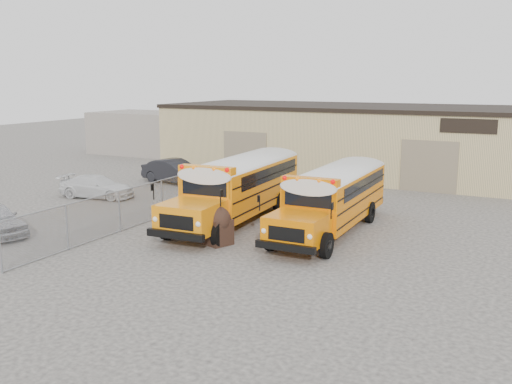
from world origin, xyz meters
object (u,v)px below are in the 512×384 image
at_px(school_bus_right, 369,174).
at_px(car_dark, 175,171).
at_px(tarp_bundle, 217,225).
at_px(school_bus_left, 287,165).
at_px(car_white, 97,187).

bearing_deg(school_bus_right, car_dark, 177.80).
bearing_deg(tarp_bundle, school_bus_left, 98.62).
xyz_separation_m(school_bus_left, school_bus_right, (4.77, -0.17, -0.12)).
height_order(school_bus_right, car_white, school_bus_right).
height_order(school_bus_right, car_dark, school_bus_right).
xyz_separation_m(tarp_bundle, car_dark, (-9.38, 10.39, -0.04)).
xyz_separation_m(school_bus_left, car_white, (-9.08, -5.32, -1.11)).
height_order(tarp_bundle, car_white, tarp_bundle).
distance_m(school_bus_right, tarp_bundle, 10.45).
xyz_separation_m(school_bus_right, car_dark, (-12.62, 0.49, -0.86)).
distance_m(car_white, car_dark, 5.77).
relative_size(school_bus_right, tarp_bundle, 6.21).
xyz_separation_m(tarp_bundle, car_white, (-10.61, 4.75, -0.17)).
relative_size(school_bus_left, car_dark, 2.27).
bearing_deg(car_dark, school_bus_right, -82.40).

